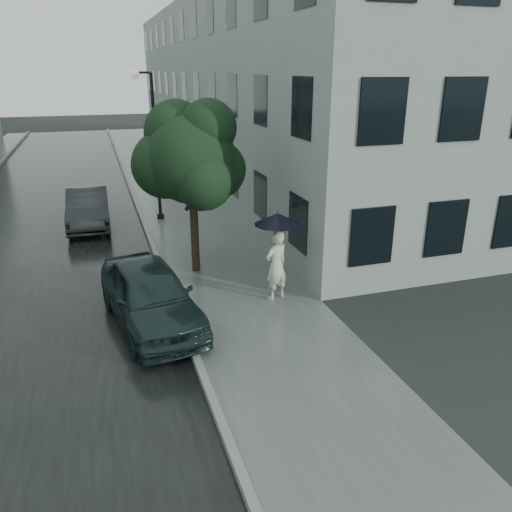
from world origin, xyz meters
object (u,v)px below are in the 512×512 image
object	(u,v)px
pedestrian	(276,265)
car_far	(88,207)
lamp_post	(151,137)
street_tree	(191,157)
car_near	(150,295)

from	to	relation	value
pedestrian	car_far	size ratio (longest dim) A/B	0.43
lamp_post	street_tree	bearing A→B (deg)	-78.62
street_tree	lamp_post	xyz separation A→B (m)	(-0.39, 5.65, -0.14)
pedestrian	car_near	size ratio (longest dim) A/B	0.43
car_far	car_near	bearing A→B (deg)	-80.29
car_far	lamp_post	bearing A→B (deg)	3.09
lamp_post	car_near	xyz separation A→B (m)	(-1.22, -8.61, -2.41)
street_tree	car_near	world-z (taller)	street_tree
pedestrian	lamp_post	xyz separation A→B (m)	(-1.95, 8.23, 2.23)
street_tree	car_far	bearing A→B (deg)	117.52
lamp_post	car_near	size ratio (longest dim) A/B	1.31
car_near	car_far	size ratio (longest dim) A/B	1.01
car_near	pedestrian	bearing A→B (deg)	-2.17
lamp_post	car_near	bearing A→B (deg)	-90.68
car_near	lamp_post	bearing A→B (deg)	72.98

